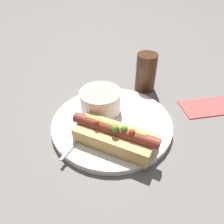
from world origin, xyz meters
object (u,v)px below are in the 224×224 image
at_px(hot_dog, 114,136).
at_px(drinking_glass, 146,72).
at_px(soup_bowl, 100,100).
at_px(spoon, 93,122).

distance_m(hot_dog, drinking_glass, 0.27).
height_order(hot_dog, soup_bowl, hot_dog).
xyz_separation_m(soup_bowl, spoon, (-0.02, -0.05, -0.03)).
xyz_separation_m(spoon, drinking_glass, (0.16, 0.17, 0.04)).
xyz_separation_m(hot_dog, drinking_glass, (0.12, 0.24, 0.02)).
distance_m(spoon, drinking_glass, 0.24).
relative_size(soup_bowl, drinking_glass, 0.91).
height_order(hot_dog, drinking_glass, drinking_glass).
distance_m(hot_dog, soup_bowl, 0.12).
bearing_deg(drinking_glass, hot_dog, -115.96).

